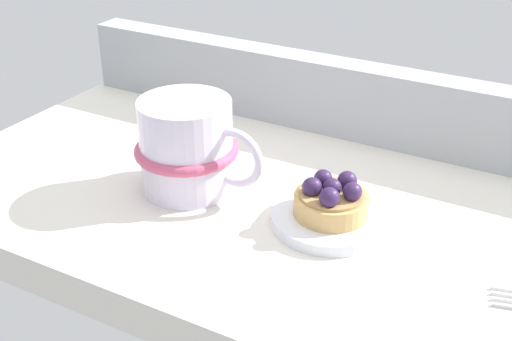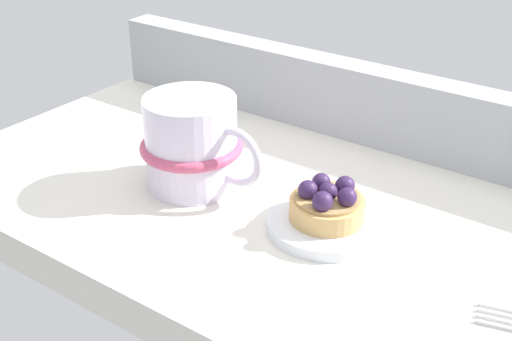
# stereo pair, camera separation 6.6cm
# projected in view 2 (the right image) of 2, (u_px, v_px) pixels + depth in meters

# --- Properties ---
(ground_plane) EXTENTS (0.82, 0.40, 0.04)m
(ground_plane) POSITION_uv_depth(u_px,v_px,m) (315.00, 230.00, 0.68)
(ground_plane) COLOR silver
(window_rail_back) EXTENTS (0.81, 0.04, 0.09)m
(window_rail_back) POSITION_uv_depth(u_px,v_px,m) (400.00, 112.00, 0.77)
(window_rail_back) COLOR #9EA3A8
(window_rail_back) RESTS_ON ground_plane
(dessert_plate) EXTENTS (0.11, 0.11, 0.01)m
(dessert_plate) POSITION_uv_depth(u_px,v_px,m) (326.00, 224.00, 0.64)
(dessert_plate) COLOR silver
(dessert_plate) RESTS_ON ground_plane
(raspberry_tart) EXTENTS (0.07, 0.07, 0.04)m
(raspberry_tart) POSITION_uv_depth(u_px,v_px,m) (327.00, 204.00, 0.63)
(raspberry_tart) COLOR tan
(raspberry_tart) RESTS_ON dessert_plate
(coffee_mug) EXTENTS (0.14, 0.11, 0.10)m
(coffee_mug) POSITION_uv_depth(u_px,v_px,m) (193.00, 143.00, 0.69)
(coffee_mug) COLOR silver
(coffee_mug) RESTS_ON ground_plane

